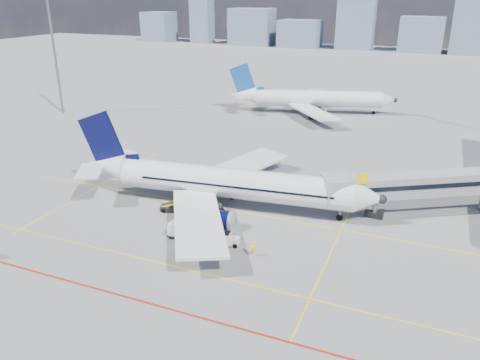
# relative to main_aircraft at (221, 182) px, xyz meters

# --- Properties ---
(ground) EXTENTS (420.00, 420.00, 0.00)m
(ground) POSITION_rel_main_aircraft_xyz_m (1.39, -8.63, -3.22)
(ground) COLOR slate
(ground) RESTS_ON ground
(apron_markings) EXTENTS (90.00, 35.12, 0.01)m
(apron_markings) POSITION_rel_main_aircraft_xyz_m (0.81, -12.54, -3.22)
(apron_markings) COLOR yellow
(apron_markings) RESTS_ON ground
(jet_bridge) EXTENTS (23.55, 15.78, 6.30)m
(jet_bridge) POSITION_rel_main_aircraft_xyz_m (24.90, 8.29, 0.52)
(jet_bridge) COLOR #9B9EA4
(jet_bridge) RESTS_ON ground
(floodlight_mast_nw) EXTENTS (3.20, 0.61, 25.45)m
(floodlight_mast_nw) POSITION_rel_main_aircraft_xyz_m (-53.61, 31.37, 10.37)
(floodlight_mast_nw) COLOR slate
(floodlight_mast_nw) RESTS_ON ground
(distant_skyline) EXTENTS (246.84, 14.77, 30.52)m
(distant_skyline) POSITION_rel_main_aircraft_xyz_m (-2.87, 181.37, 6.64)
(distant_skyline) COLOR slate
(distant_skyline) RESTS_ON ground
(main_aircraft) EXTENTS (39.12, 34.02, 11.45)m
(main_aircraft) POSITION_rel_main_aircraft_xyz_m (0.00, 0.00, 0.00)
(main_aircraft) COLOR silver
(main_aircraft) RESTS_ON ground
(second_aircraft) EXTENTS (36.03, 30.79, 10.86)m
(second_aircraft) POSITION_rel_main_aircraft_xyz_m (-2.00, 52.12, 0.00)
(second_aircraft) COLOR silver
(second_aircraft) RESTS_ON ground
(baggage_tug) EXTENTS (2.21, 1.53, 1.43)m
(baggage_tug) POSITION_rel_main_aircraft_xyz_m (4.85, -8.63, -2.54)
(baggage_tug) COLOR silver
(baggage_tug) RESTS_ON ground
(cargo_dolly) EXTENTS (3.28, 1.47, 1.79)m
(cargo_dolly) POSITION_rel_main_aircraft_xyz_m (-0.34, -9.30, -2.24)
(cargo_dolly) COLOR black
(cargo_dolly) RESTS_ON ground
(belt_loader) EXTENTS (5.82, 2.66, 2.34)m
(belt_loader) POSITION_rel_main_aircraft_xyz_m (-4.22, -3.47, -2.62)
(belt_loader) COLOR black
(belt_loader) RESTS_ON ground
(ramp_worker) EXTENTS (0.67, 0.75, 1.72)m
(ramp_worker) POSITION_rel_main_aircraft_xyz_m (8.09, -9.80, -2.36)
(ramp_worker) COLOR yellow
(ramp_worker) RESTS_ON ground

